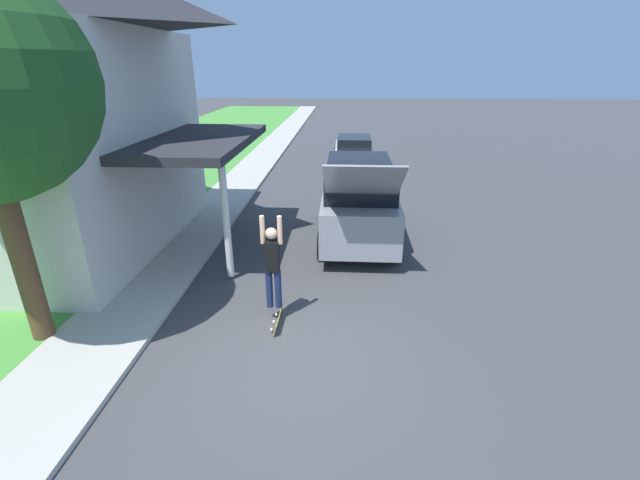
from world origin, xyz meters
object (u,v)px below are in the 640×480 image
car_down_street (354,151)px  skateboarder (273,262)px  suv_parked (359,199)px  skateboard (278,319)px

car_down_street → skateboarder: size_ratio=2.30×
suv_parked → car_down_street: 9.85m
suv_parked → car_down_street: bearing=89.9°
car_down_street → skateboard: (-1.65, -14.45, -0.51)m
car_down_street → skateboard: bearing=-96.5°
suv_parked → skateboard: suv_parked is taller
car_down_street → skateboard: size_ratio=5.16×
skateboarder → car_down_street: bearing=83.0°
car_down_street → suv_parked: bearing=-90.1°
car_down_street → skateboarder: 14.33m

